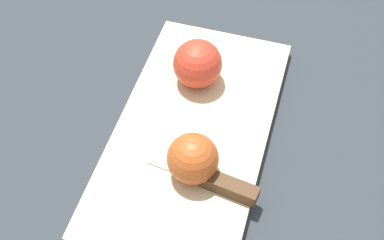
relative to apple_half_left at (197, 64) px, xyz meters
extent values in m
plane|color=#282D33|center=(0.08, 0.04, -0.05)|extent=(4.00, 4.00, 0.00)
cube|color=#D1B789|center=(0.08, 0.04, -0.04)|extent=(0.43, 0.28, 0.02)
sphere|color=red|center=(0.00, 0.00, 0.00)|extent=(0.07, 0.07, 0.07)
cylinder|color=beige|center=(0.01, 0.00, 0.00)|extent=(0.01, 0.07, 0.07)
sphere|color=#AD4C1E|center=(0.14, 0.07, 0.00)|extent=(0.07, 0.07, 0.07)
cylinder|color=beige|center=(0.14, 0.07, 0.00)|extent=(0.02, 0.06, 0.06)
cube|color=silver|center=(0.15, 0.05, -0.03)|extent=(0.02, 0.08, 0.00)
cube|color=#472D19|center=(0.15, 0.12, -0.03)|extent=(0.02, 0.08, 0.02)
camera|label=1|loc=(0.47, 0.24, 0.55)|focal=50.00mm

